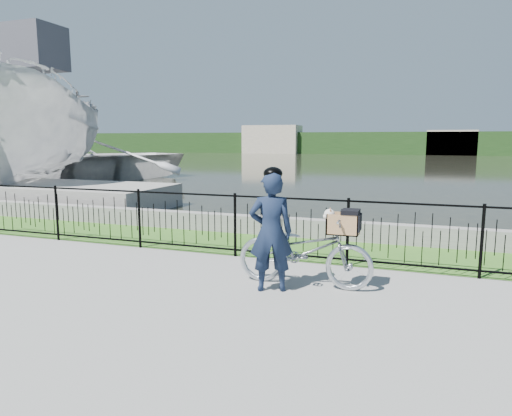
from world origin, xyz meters
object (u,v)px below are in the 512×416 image
at_px(dock, 23,193).
at_px(cyclist, 271,230).
at_px(boat_near, 37,134).
at_px(bicycle_rig, 305,250).
at_px(boat_far, 87,160).

bearing_deg(dock, cyclist, -28.25).
bearing_deg(boat_near, bicycle_rig, -31.60).
bearing_deg(cyclist, bicycle_rig, 42.13).
xyz_separation_m(dock, boat_far, (-3.87, 7.76, 0.68)).
relative_size(dock, boat_near, 0.83).
height_order(bicycle_rig, cyclist, cyclist).
height_order(dock, cyclist, cyclist).
xyz_separation_m(bicycle_rig, boat_far, (-14.44, 12.86, 0.51)).
height_order(dock, bicycle_rig, bicycle_rig).
bearing_deg(boat_far, bicycle_rig, -41.69).
bearing_deg(dock, bicycle_rig, -25.76).
relative_size(bicycle_rig, boat_near, 0.16).
relative_size(bicycle_rig, cyclist, 1.14).
bearing_deg(boat_far, cyclist, -43.29).
height_order(bicycle_rig, boat_far, boat_far).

